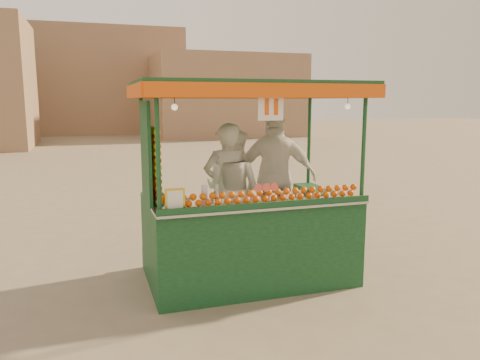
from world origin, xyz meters
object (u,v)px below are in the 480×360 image
object	(u,v)px
vendor_left	(227,189)
vendor_right	(276,178)
juice_cart	(245,219)
vendor_middle	(232,190)

from	to	relation	value
vendor_left	vendor_right	world-z (taller)	vendor_right
juice_cart	vendor_left	size ratio (longest dim) A/B	1.61
juice_cart	vendor_middle	distance (m)	0.52
vendor_right	juice_cart	bearing A→B (deg)	54.70
vendor_left	vendor_middle	bearing A→B (deg)	-143.85
vendor_left	vendor_middle	xyz separation A→B (m)	(0.10, 0.08, -0.04)
juice_cart	vendor_left	xyz separation A→B (m)	(-0.12, 0.35, 0.32)
juice_cart	vendor_right	size ratio (longest dim) A/B	1.46
vendor_left	vendor_middle	distance (m)	0.13
vendor_left	vendor_middle	world-z (taller)	vendor_left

